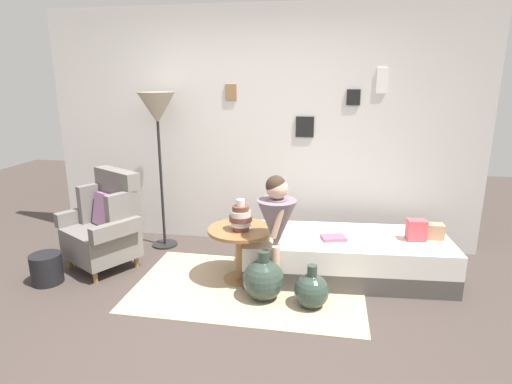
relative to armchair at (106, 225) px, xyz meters
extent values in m
plane|color=#423833|center=(1.37, -0.96, -0.44)|extent=(12.00, 12.00, 0.00)
cube|color=silver|center=(1.37, 0.99, 0.86)|extent=(4.80, 0.10, 2.60)
cube|color=black|center=(2.37, 0.94, 1.22)|extent=(0.14, 0.02, 0.16)
cube|color=#5A5A57|center=(2.37, 0.93, 1.22)|extent=(0.11, 0.01, 0.13)
cube|color=olive|center=(1.07, 0.94, 1.26)|extent=(0.12, 0.02, 0.17)
cube|color=silver|center=(1.07, 0.93, 1.26)|extent=(0.10, 0.01, 0.13)
cube|color=black|center=(1.88, 0.94, 0.90)|extent=(0.19, 0.02, 0.22)
cube|color=beige|center=(1.88, 0.93, 0.90)|extent=(0.15, 0.01, 0.17)
cube|color=white|center=(2.65, 0.94, 1.38)|extent=(0.10, 0.02, 0.25)
cube|color=gray|center=(2.65, 0.93, 1.38)|extent=(0.08, 0.01, 0.20)
cube|color=tan|center=(1.49, -0.23, -0.43)|extent=(2.06, 1.27, 0.01)
cylinder|color=olive|center=(-0.36, -0.13, -0.38)|extent=(0.04, 0.04, 0.12)
cylinder|color=olive|center=(0.06, -0.37, -0.38)|extent=(0.04, 0.04, 0.12)
cylinder|color=olive|center=(-0.13, 0.25, -0.38)|extent=(0.04, 0.04, 0.12)
cylinder|color=olive|center=(0.28, 0.01, -0.38)|extent=(0.04, 0.04, 0.12)
cube|color=slate|center=(-0.04, -0.06, -0.17)|extent=(0.80, 0.79, 0.30)
cube|color=slate|center=(0.08, 0.14, 0.26)|extent=(0.59, 0.42, 0.55)
cube|color=slate|center=(-0.21, 0.15, 0.17)|extent=(0.22, 0.31, 0.39)
cube|color=slate|center=(0.24, -0.11, 0.17)|extent=(0.22, 0.31, 0.39)
cube|color=slate|center=(-0.33, 0.09, 0.05)|extent=(0.33, 0.48, 0.14)
cube|color=slate|center=(0.24, -0.24, 0.05)|extent=(0.33, 0.48, 0.14)
cube|color=gray|center=(0.01, 0.02, 0.14)|extent=(0.39, 0.32, 0.33)
cube|color=#4C4742|center=(2.36, 0.19, -0.35)|extent=(1.95, 0.93, 0.18)
cube|color=silver|center=(2.36, 0.19, -0.15)|extent=(1.95, 0.93, 0.22)
cube|color=tan|center=(3.12, 0.28, 0.03)|extent=(0.22, 0.13, 0.14)
cube|color=#D64C56|center=(2.98, 0.21, 0.06)|extent=(0.18, 0.14, 0.20)
cylinder|color=olive|center=(1.39, -0.08, -0.43)|extent=(0.34, 0.34, 0.02)
cylinder|color=olive|center=(1.39, -0.08, -0.19)|extent=(0.10, 0.10, 0.47)
cylinder|color=olive|center=(1.39, -0.08, 0.06)|extent=(0.61, 0.61, 0.03)
cylinder|color=brown|center=(1.40, -0.12, 0.10)|extent=(0.15, 0.15, 0.05)
cylinder|color=silver|center=(1.40, -0.12, 0.15)|extent=(0.18, 0.18, 0.05)
cylinder|color=brown|center=(1.40, -0.12, 0.19)|extent=(0.21, 0.21, 0.05)
cylinder|color=silver|center=(1.40, -0.12, 0.24)|extent=(0.18, 0.18, 0.05)
cylinder|color=brown|center=(1.40, -0.12, 0.28)|extent=(0.15, 0.15, 0.05)
cylinder|color=silver|center=(1.40, -0.12, 0.34)|extent=(0.07, 0.07, 0.06)
cylinder|color=black|center=(0.35, 0.61, -0.43)|extent=(0.28, 0.28, 0.02)
cylinder|color=black|center=(0.35, 0.61, 0.38)|extent=(0.03, 0.03, 1.61)
cone|color=#9E937F|center=(0.35, 0.61, 1.11)|extent=(0.39, 0.39, 0.33)
cylinder|color=#D8AD8E|center=(1.74, -0.30, -0.21)|extent=(0.07, 0.07, 0.45)
cylinder|color=#D8AD8E|center=(1.74, -0.20, -0.21)|extent=(0.07, 0.07, 0.45)
cone|color=slate|center=(1.74, -0.25, 0.20)|extent=(0.34, 0.34, 0.43)
cylinder|color=slate|center=(1.74, -0.25, 0.34)|extent=(0.17, 0.17, 0.16)
cylinder|color=#D8AD8E|center=(1.77, -0.37, 0.26)|extent=(0.13, 0.06, 0.29)
cylinder|color=#D8AD8E|center=(1.75, -0.13, 0.26)|extent=(0.13, 0.06, 0.29)
sphere|color=#D8AD8E|center=(1.74, -0.25, 0.52)|extent=(0.18, 0.18, 0.18)
sphere|color=#38281E|center=(1.73, -0.25, 0.54)|extent=(0.17, 0.17, 0.17)
cube|color=#975977|center=(2.23, 0.10, -0.02)|extent=(0.26, 0.21, 0.03)
sphere|color=#2D3D33|center=(1.65, -0.39, -0.26)|extent=(0.36, 0.36, 0.36)
cylinder|color=#2D3D33|center=(1.65, -0.39, -0.04)|extent=(0.10, 0.10, 0.09)
sphere|color=#2D3D33|center=(2.06, -0.45, -0.29)|extent=(0.29, 0.29, 0.29)
cylinder|color=#2D3D33|center=(2.06, -0.45, -0.11)|extent=(0.08, 0.08, 0.09)
cylinder|color=black|center=(-0.38, -0.45, -0.30)|extent=(0.28, 0.28, 0.28)
camera|label=1|loc=(2.16, -3.62, 1.40)|focal=29.44mm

